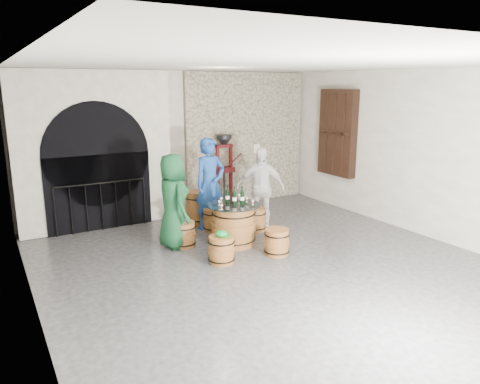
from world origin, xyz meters
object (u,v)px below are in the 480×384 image
barrel_stool_near_right (277,242)px  wine_bottle_center (242,197)px  barrel_stool_near_left (221,250)px  person_white (260,188)px  corking_press (224,166)px  barrel_stool_right (255,220)px  barrel_table (234,225)px  wine_bottle_left (234,197)px  side_barrel (198,207)px  wine_bottle_right (228,196)px  person_green (173,201)px  barrel_stool_left (184,234)px  barrel_stool_far (214,219)px  person_blue (210,184)px

barrel_stool_near_right → wine_bottle_center: bearing=106.9°
barrel_stool_near_left → person_white: (1.60, 1.32, 0.61)m
corking_press → barrel_stool_right: bearing=-103.7°
barrel_table → wine_bottle_center: (0.16, -0.04, 0.52)m
wine_bottle_left → side_barrel: wine_bottle_left is taller
wine_bottle_center → wine_bottle_right: bearing=132.3°
wine_bottle_center → corking_press: corking_press is taller
barrel_stool_near_right → barrel_stool_near_left: (-1.02, 0.15, 0.00)m
person_green → corking_press: corking_press is taller
corking_press → side_barrel: bearing=-150.2°
wine_bottle_right → person_green: bearing=164.8°
person_green → barrel_stool_left: bearing=-114.9°
barrel_stool_far → wine_bottle_center: size_ratio=1.43×
barrel_stool_right → person_white: bearing=32.5°
person_blue → side_barrel: bearing=94.1°
barrel_stool_near_right → wine_bottle_left: 1.13m
wine_bottle_center → wine_bottle_left: bearing=165.3°
person_green → barrel_table: bearing=-114.9°
barrel_stool_left → barrel_stool_far: (0.90, 0.56, 0.00)m
barrel_stool_near_right → person_white: person_white is taller
barrel_stool_left → barrel_stool_far: same height
barrel_table → wine_bottle_left: wine_bottle_left is taller
wine_bottle_left → wine_bottle_center: size_ratio=1.00×
person_blue → wine_bottle_center: bearing=-91.2°
barrel_stool_right → barrel_stool_near_left: 1.83m
wine_bottle_left → person_blue: bearing=87.6°
barrel_stool_right → barrel_stool_near_right: 1.38m
side_barrel → barrel_stool_near_right: bearing=-80.0°
barrel_stool_far → person_white: person_white is taller
barrel_table → wine_bottle_right: wine_bottle_right is taller
barrel_stool_left → side_barrel: bearing=54.5°
barrel_stool_near_left → barrel_stool_near_right: bearing=-8.2°
barrel_stool_far → barrel_stool_right: size_ratio=1.00×
wine_bottle_right → barrel_stool_near_left: bearing=-124.4°
barrel_stool_left → corking_press: 2.80m
person_green → side_barrel: 1.56m
barrel_table → barrel_stool_far: barrel_table is taller
side_barrel → wine_bottle_right: bearing=-90.6°
person_green → person_blue: size_ratio=0.92×
person_white → wine_bottle_right: 1.12m
barrel_stool_near_left → barrel_table: bearing=48.0°
person_blue → wine_bottle_right: 0.92m
barrel_table → person_blue: bearing=86.8°
person_white → wine_bottle_right: bearing=-117.3°
barrel_stool_left → barrel_stool_far: bearing=31.8°
wine_bottle_left → wine_bottle_right: (-0.05, 0.17, 0.00)m
person_green → person_blue: 1.25m
barrel_stool_right → wine_bottle_left: (-0.76, -0.50, 0.67)m
person_blue → wine_bottle_center: size_ratio=5.78×
barrel_stool_right → person_green: 1.90m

